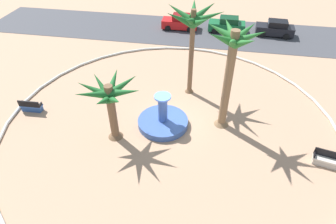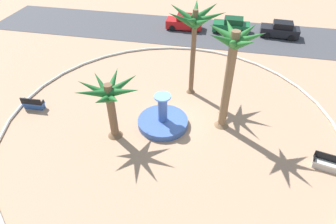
# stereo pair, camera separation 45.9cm
# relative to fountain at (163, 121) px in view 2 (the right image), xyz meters

# --- Properties ---
(ground_plane) EXTENTS (80.00, 80.00, 0.00)m
(ground_plane) POSITION_rel_fountain_xyz_m (0.45, 0.34, -0.34)
(ground_plane) COLOR tan
(plaza_curb) EXTENTS (23.08, 23.08, 0.20)m
(plaza_curb) POSITION_rel_fountain_xyz_m (0.45, 0.34, -0.24)
(plaza_curb) COLOR silver
(plaza_curb) RESTS_ON ground
(street_asphalt) EXTENTS (48.00, 8.00, 0.03)m
(street_asphalt) POSITION_rel_fountain_xyz_m (0.45, 16.28, -0.33)
(street_asphalt) COLOR #424247
(street_asphalt) RESTS_ON ground
(fountain) EXTENTS (3.48, 3.48, 2.49)m
(fountain) POSITION_rel_fountain_xyz_m (0.00, 0.00, 0.00)
(fountain) COLOR #38569E
(fountain) RESTS_ON ground
(palm_tree_near_fountain) EXTENTS (3.49, 3.49, 7.18)m
(palm_tree_near_fountain) POSITION_rel_fountain_xyz_m (4.02, 0.78, 4.74)
(palm_tree_near_fountain) COLOR brown
(palm_tree_near_fountain) RESTS_ON ground
(palm_tree_by_curb) EXTENTS (4.22, 4.35, 6.94)m
(palm_tree_by_curb) POSITION_rel_fountain_xyz_m (1.36, 4.35, 5.21)
(palm_tree_by_curb) COLOR brown
(palm_tree_by_curb) RESTS_ON ground
(palm_tree_mid_plaza) EXTENTS (4.04, 3.97, 4.33)m
(palm_tree_mid_plaza) POSITION_rel_fountain_xyz_m (-2.91, -1.70, 2.81)
(palm_tree_mid_plaza) COLOR brown
(palm_tree_mid_plaza) RESTS_ON ground
(bench_east) EXTENTS (1.62, 0.57, 1.00)m
(bench_east) POSITION_rel_fountain_xyz_m (-9.85, -0.13, 0.01)
(bench_east) COLOR #335BA8
(bench_east) RESTS_ON ground
(bench_west) EXTENTS (1.67, 0.84, 1.00)m
(bench_west) POSITION_rel_fountain_xyz_m (10.29, -1.87, 0.01)
(bench_west) COLOR beige
(bench_west) RESTS_ON ground
(parked_car_leftmost) EXTENTS (4.03, 1.97, 1.67)m
(parked_car_leftmost) POSITION_rel_fountain_xyz_m (-1.20, 16.80, 0.44)
(parked_car_leftmost) COLOR red
(parked_car_leftmost) RESTS_ON ground
(parked_car_second) EXTENTS (4.03, 1.97, 1.67)m
(parked_car_second) POSITION_rel_fountain_xyz_m (4.09, 16.93, 0.44)
(parked_car_second) COLOR #145B2D
(parked_car_second) RESTS_ON ground
(parked_car_third) EXTENTS (4.09, 2.09, 1.67)m
(parked_car_third) POSITION_rel_fountain_xyz_m (9.28, 16.79, 0.44)
(parked_car_third) COLOR black
(parked_car_third) RESTS_ON ground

